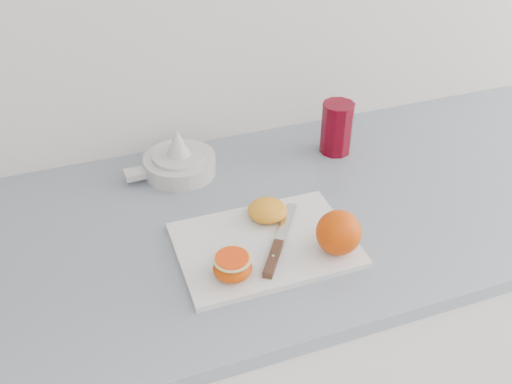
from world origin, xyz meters
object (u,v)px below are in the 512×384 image
Objects in this scene: cutting_board at (265,245)px; citrus_juicer at (179,161)px; counter at (293,348)px; red_tumbler at (337,130)px; half_orange at (232,266)px.

cutting_board is 1.61× the size of citrus_juicer.
red_tumbler is at bearing 46.05° from counter.
half_orange is 0.56× the size of red_tumbler.
citrus_juicer reaches higher than counter.
half_orange is 0.35m from citrus_juicer.
half_orange is 0.47m from red_tumbler.
half_orange is 0.34× the size of citrus_juicer.
counter is 0.55m from citrus_juicer.
citrus_juicer is at bearing 136.56° from counter.
cutting_board is 0.37m from red_tumbler.
half_orange reaches higher than cutting_board.
half_orange is (-0.08, -0.06, 0.03)m from cutting_board.
half_orange is at bearing -137.60° from red_tumbler.
red_tumbler is (0.27, 0.26, 0.05)m from cutting_board.
counter is 12.35× the size of citrus_juicer.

